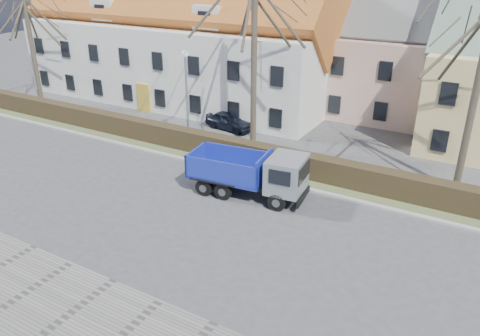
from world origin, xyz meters
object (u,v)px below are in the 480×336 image
Objects in this scene: parked_car_a at (229,121)px; streetlight at (187,98)px; dump_truck at (244,172)px; cart_frame at (196,165)px.

streetlight is at bearing 175.57° from parked_car_a.
dump_truck is 9.58× the size of cart_frame.
cart_frame is (2.78, -3.21, -2.73)m from streetlight.
parked_car_a is (-5.74, 8.12, -0.62)m from dump_truck.
streetlight is at bearing 130.94° from cart_frame.
dump_truck reaches higher than cart_frame.
dump_truck reaches higher than parked_car_a.
dump_truck is at bearing -136.41° from parked_car_a.
dump_truck is at bearing -33.89° from streetlight.
parked_car_a is at bearing 77.26° from streetlight.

